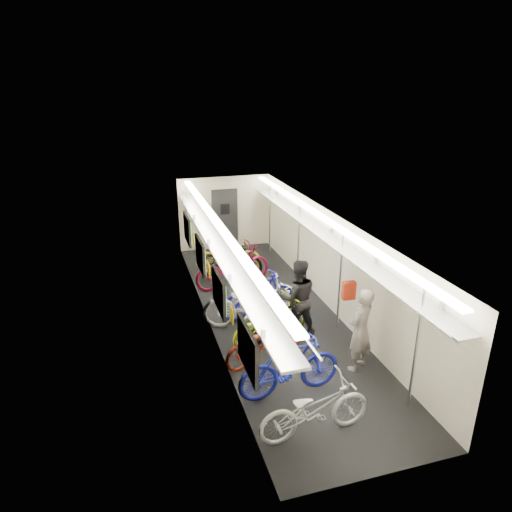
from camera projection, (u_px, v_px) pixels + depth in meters
train_car_shell at (248, 242)px, 10.92m from camera, size 10.00×10.00×10.00m
bicycle_0 at (315, 409)px, 7.09m from camera, size 1.90×0.75×0.98m
bicycle_1 at (290, 366)px, 7.99m from camera, size 1.94×0.65×1.15m
bicycle_2 at (264, 341)px, 8.98m from camera, size 1.86×1.07×0.92m
bicycle_3 at (276, 322)px, 9.59m from camera, size 1.73×0.56×1.03m
bicycle_4 at (271, 322)px, 9.66m from camera, size 1.97×1.14×0.98m
bicycle_5 at (274, 310)px, 10.07m from camera, size 1.83×1.05×1.06m
bicycle_6 at (251, 304)px, 10.25m from camera, size 2.31×1.25×1.15m
bicycle_7 at (259, 295)px, 10.68m from camera, size 1.94×0.82×1.13m
bicycle_8 at (233, 266)px, 12.34m from camera, size 2.30×1.22×1.15m
bicycle_9 at (231, 260)px, 12.88m from camera, size 1.85×1.11×1.07m
bicycle_10 at (228, 255)px, 13.32m from camera, size 1.97×1.00×0.99m
passenger_near at (360, 330)px, 8.64m from camera, size 0.74×0.66×1.69m
passenger_mid at (297, 298)px, 9.84m from camera, size 0.94×0.78×1.75m
backpack at (349, 290)px, 9.26m from camera, size 0.27×0.16×0.38m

